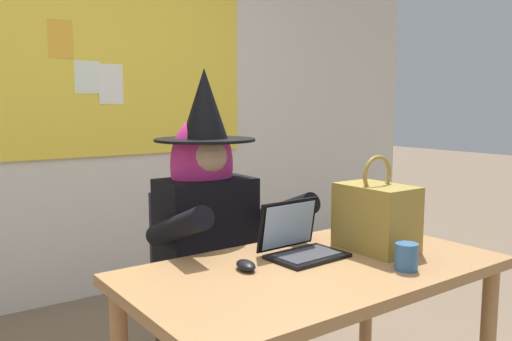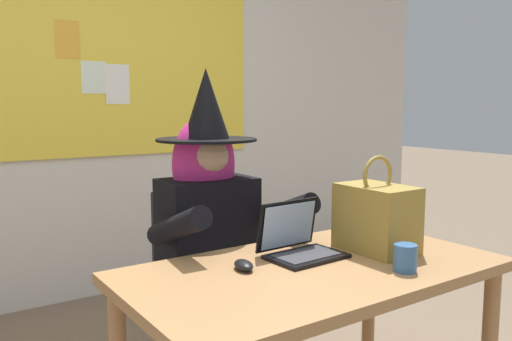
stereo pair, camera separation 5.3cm
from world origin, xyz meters
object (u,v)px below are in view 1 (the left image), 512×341
at_px(chair_at_desk, 199,275).
at_px(laptop, 300,243).
at_px(computer_mouse, 246,265).
at_px(handbag, 376,217).
at_px(person_costumed, 212,218).
at_px(coffee_mug, 406,257).
at_px(desk_main, 316,289).

distance_m(chair_at_desk, laptop, 0.67).
bearing_deg(computer_mouse, chair_at_desk, 87.13).
relative_size(laptop, handbag, 0.78).
xyz_separation_m(chair_at_desk, person_costumed, (0.00, -0.12, 0.29)).
relative_size(person_costumed, laptop, 4.91).
xyz_separation_m(laptop, coffee_mug, (0.19, -0.35, 0.00)).
xyz_separation_m(desk_main, person_costumed, (-0.07, 0.61, 0.16)).
xyz_separation_m(computer_mouse, handbag, (0.56, -0.09, 0.12)).
distance_m(handbag, coffee_mug, 0.28).
bearing_deg(chair_at_desk, handbag, 26.74).
height_order(desk_main, computer_mouse, computer_mouse).
relative_size(computer_mouse, coffee_mug, 1.09).
height_order(person_costumed, computer_mouse, person_costumed).
distance_m(person_costumed, computer_mouse, 0.54).
distance_m(computer_mouse, handbag, 0.58).
bearing_deg(computer_mouse, coffee_mug, -23.47).
bearing_deg(person_costumed, coffee_mug, 20.59).
distance_m(person_costumed, handbag, 0.72).
height_order(chair_at_desk, handbag, handbag).
relative_size(computer_mouse, handbag, 0.28).
height_order(person_costumed, laptop, person_costumed).
bearing_deg(laptop, coffee_mug, -64.99).
distance_m(desk_main, handbag, 0.40).
bearing_deg(coffee_mug, desk_main, 134.35).
relative_size(chair_at_desk, coffee_mug, 9.35).
relative_size(chair_at_desk, laptop, 3.01).
bearing_deg(person_costumed, handbag, 35.17).
bearing_deg(laptop, computer_mouse, -177.10).
xyz_separation_m(chair_at_desk, handbag, (0.40, -0.72, 0.36)).
relative_size(laptop, computer_mouse, 2.84).
distance_m(desk_main, laptop, 0.19).
xyz_separation_m(desk_main, coffee_mug, (0.22, -0.22, 0.14)).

